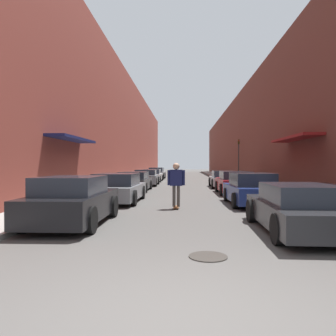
{
  "coord_description": "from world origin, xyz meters",
  "views": [
    {
      "loc": [
        0.08,
        -3.5,
        1.68
      ],
      "look_at": [
        -0.6,
        10.49,
        1.51
      ],
      "focal_mm": 35.0,
      "sensor_mm": 36.0,
      "label": 1
    }
  ],
  "objects_px": {
    "parked_car_left_2": "(134,182)",
    "parked_car_right_1": "(251,190)",
    "parked_car_left_3": "(146,178)",
    "parked_car_left_5": "(157,173)",
    "manhole_cover": "(208,256)",
    "parked_car_left_1": "(118,188)",
    "traffic_light": "(239,155)",
    "parked_car_left_0": "(73,201)",
    "parked_car_right_3": "(224,179)",
    "parked_car_right_0": "(301,209)",
    "parked_car_right_2": "(235,183)",
    "parked_car_left_4": "(152,175)",
    "skateboarder": "(176,180)"
  },
  "relations": [
    {
      "from": "parked_car_left_5",
      "to": "parked_car_left_3",
      "type": "bearing_deg",
      "value": -89.47
    },
    {
      "from": "parked_car_left_3",
      "to": "manhole_cover",
      "type": "height_order",
      "value": "parked_car_left_3"
    },
    {
      "from": "parked_car_left_0",
      "to": "parked_car_left_5",
      "type": "xyz_separation_m",
      "value": [
        0.01,
        27.88,
        -0.01
      ]
    },
    {
      "from": "parked_car_left_2",
      "to": "parked_car_left_4",
      "type": "bearing_deg",
      "value": 89.73
    },
    {
      "from": "parked_car_right_2",
      "to": "parked_car_right_3",
      "type": "relative_size",
      "value": 1.02
    },
    {
      "from": "manhole_cover",
      "to": "parked_car_left_2",
      "type": "bearing_deg",
      "value": 103.82
    },
    {
      "from": "parked_car_left_4",
      "to": "manhole_cover",
      "type": "height_order",
      "value": "parked_car_left_4"
    },
    {
      "from": "parked_car_left_1",
      "to": "traffic_light",
      "type": "height_order",
      "value": "traffic_light"
    },
    {
      "from": "skateboarder",
      "to": "parked_car_right_0",
      "type": "bearing_deg",
      "value": -52.8
    },
    {
      "from": "parked_car_left_3",
      "to": "parked_car_right_1",
      "type": "bearing_deg",
      "value": -64.58
    },
    {
      "from": "parked_car_left_5",
      "to": "parked_car_right_1",
      "type": "xyz_separation_m",
      "value": [
        5.83,
        -23.26,
        -0.01
      ]
    },
    {
      "from": "parked_car_left_3",
      "to": "parked_car_left_4",
      "type": "relative_size",
      "value": 0.89
    },
    {
      "from": "parked_car_left_1",
      "to": "parked_car_left_0",
      "type": "bearing_deg",
      "value": -91.77
    },
    {
      "from": "parked_car_left_3",
      "to": "parked_car_left_4",
      "type": "xyz_separation_m",
      "value": [
        -0.07,
        5.82,
        -0.03
      ]
    },
    {
      "from": "parked_car_left_1",
      "to": "traffic_light",
      "type": "xyz_separation_m",
      "value": [
        8.26,
        17.94,
        1.92
      ]
    },
    {
      "from": "parked_car_left_3",
      "to": "parked_car_left_0",
      "type": "bearing_deg",
      "value": -90.39
    },
    {
      "from": "parked_car_left_1",
      "to": "parked_car_left_5",
      "type": "height_order",
      "value": "parked_car_left_5"
    },
    {
      "from": "traffic_light",
      "to": "parked_car_left_0",
      "type": "bearing_deg",
      "value": -109.9
    },
    {
      "from": "parked_car_left_0",
      "to": "parked_car_left_1",
      "type": "bearing_deg",
      "value": 88.23
    },
    {
      "from": "parked_car_left_2",
      "to": "parked_car_left_4",
      "type": "distance_m",
      "value": 11.21
    },
    {
      "from": "parked_car_left_2",
      "to": "manhole_cover",
      "type": "bearing_deg",
      "value": -76.18
    },
    {
      "from": "parked_car_left_2",
      "to": "parked_car_right_1",
      "type": "height_order",
      "value": "parked_car_right_1"
    },
    {
      "from": "parked_car_right_0",
      "to": "parked_car_right_3",
      "type": "relative_size",
      "value": 1.09
    },
    {
      "from": "parked_car_left_2",
      "to": "parked_car_right_2",
      "type": "bearing_deg",
      "value": -14.86
    },
    {
      "from": "parked_car_left_4",
      "to": "parked_car_right_1",
      "type": "height_order",
      "value": "parked_car_right_1"
    },
    {
      "from": "parked_car_left_4",
      "to": "traffic_light",
      "type": "bearing_deg",
      "value": 5.33
    },
    {
      "from": "parked_car_left_4",
      "to": "parked_car_right_0",
      "type": "xyz_separation_m",
      "value": [
        5.91,
        -23.29,
        0.0
      ]
    },
    {
      "from": "parked_car_right_3",
      "to": "traffic_light",
      "type": "bearing_deg",
      "value": 73.96
    },
    {
      "from": "parked_car_left_1",
      "to": "parked_car_left_5",
      "type": "bearing_deg",
      "value": 90.39
    },
    {
      "from": "parked_car_right_2",
      "to": "parked_car_left_4",
      "type": "bearing_deg",
      "value": 114.89
    },
    {
      "from": "parked_car_right_0",
      "to": "parked_car_right_1",
      "type": "bearing_deg",
      "value": 91.22
    },
    {
      "from": "parked_car_right_0",
      "to": "parked_car_right_3",
      "type": "height_order",
      "value": "parked_car_right_3"
    },
    {
      "from": "parked_car_left_1",
      "to": "parked_car_right_0",
      "type": "relative_size",
      "value": 1.01
    },
    {
      "from": "parked_car_right_2",
      "to": "parked_car_right_0",
      "type": "bearing_deg",
      "value": -90.15
    },
    {
      "from": "parked_car_right_1",
      "to": "parked_car_right_3",
      "type": "distance_m",
      "value": 10.05
    },
    {
      "from": "parked_car_left_4",
      "to": "parked_car_left_3",
      "type": "bearing_deg",
      "value": -89.32
    },
    {
      "from": "parked_car_left_1",
      "to": "parked_car_left_3",
      "type": "xyz_separation_m",
      "value": [
        -0.05,
        11.33,
        -0.0
      ]
    },
    {
      "from": "parked_car_left_2",
      "to": "parked_car_right_3",
      "type": "relative_size",
      "value": 1.14
    },
    {
      "from": "parked_car_left_3",
      "to": "parked_car_left_5",
      "type": "bearing_deg",
      "value": 90.53
    },
    {
      "from": "parked_car_left_2",
      "to": "traffic_light",
      "type": "height_order",
      "value": "traffic_light"
    },
    {
      "from": "parked_car_left_3",
      "to": "parked_car_left_5",
      "type": "height_order",
      "value": "parked_car_left_5"
    },
    {
      "from": "parked_car_right_1",
      "to": "manhole_cover",
      "type": "height_order",
      "value": "parked_car_right_1"
    },
    {
      "from": "parked_car_right_0",
      "to": "traffic_light",
      "type": "bearing_deg",
      "value": 84.14
    },
    {
      "from": "manhole_cover",
      "to": "parked_car_left_4",
      "type": "bearing_deg",
      "value": 97.74
    },
    {
      "from": "parked_car_left_1",
      "to": "manhole_cover",
      "type": "height_order",
      "value": "parked_car_left_1"
    },
    {
      "from": "parked_car_left_3",
      "to": "parked_car_right_3",
      "type": "bearing_deg",
      "value": -18.87
    },
    {
      "from": "parked_car_left_3",
      "to": "manhole_cover",
      "type": "xyz_separation_m",
      "value": [
        3.4,
        -19.7,
        -0.6
      ]
    },
    {
      "from": "parked_car_left_3",
      "to": "traffic_light",
      "type": "distance_m",
      "value": 10.79
    },
    {
      "from": "parked_car_left_5",
      "to": "traffic_light",
      "type": "bearing_deg",
      "value": -28.73
    },
    {
      "from": "parked_car_left_0",
      "to": "parked_car_left_4",
      "type": "xyz_separation_m",
      "value": [
        0.05,
        22.49,
        -0.07
      ]
    }
  ]
}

